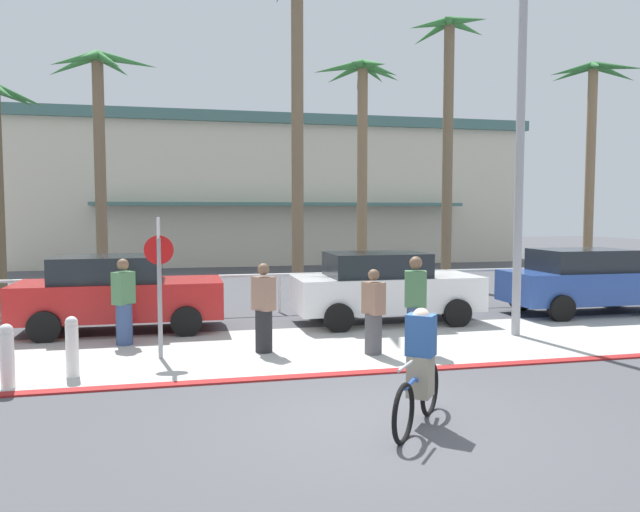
% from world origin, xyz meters
% --- Properties ---
extents(ground_plane, '(80.00, 80.00, 0.00)m').
position_xyz_m(ground_plane, '(0.00, 10.00, 0.00)').
color(ground_plane, '#4C4C51').
extents(sidewalk_strip, '(44.00, 4.00, 0.02)m').
position_xyz_m(sidewalk_strip, '(0.00, 4.20, 0.01)').
color(sidewalk_strip, beige).
rests_on(sidewalk_strip, ground).
extents(curb_paint, '(44.00, 0.24, 0.03)m').
position_xyz_m(curb_paint, '(0.00, 2.20, 0.01)').
color(curb_paint, maroon).
rests_on(curb_paint, ground).
extents(building_backdrop, '(25.82, 10.39, 7.36)m').
position_xyz_m(building_backdrop, '(2.38, 26.49, 3.70)').
color(building_backdrop, beige).
rests_on(building_backdrop, ground).
extents(rail_fence, '(27.80, 0.08, 1.04)m').
position_xyz_m(rail_fence, '(0.00, 8.50, 0.84)').
color(rail_fence, white).
rests_on(rail_fence, ground).
extents(stop_sign_bike_lane, '(0.52, 0.56, 2.56)m').
position_xyz_m(stop_sign_bike_lane, '(-2.89, 3.95, 1.68)').
color(stop_sign_bike_lane, gray).
rests_on(stop_sign_bike_lane, ground).
extents(bollard_0, '(0.20, 0.20, 1.00)m').
position_xyz_m(bollard_0, '(-5.06, 2.50, 0.52)').
color(bollard_0, white).
rests_on(bollard_0, ground).
extents(bollard_3, '(0.20, 0.20, 1.00)m').
position_xyz_m(bollard_3, '(-4.23, 2.98, 0.52)').
color(bollard_3, white).
rests_on(bollard_3, ground).
extents(streetlight_curb, '(0.24, 2.54, 7.50)m').
position_xyz_m(streetlight_curb, '(4.47, 4.17, 4.28)').
color(streetlight_curb, '#9EA0A5').
rests_on(streetlight_curb, ground).
extents(palm_tree_3, '(3.58, 3.41, 7.79)m').
position_xyz_m(palm_tree_3, '(-5.03, 13.69, 5.76)').
color(palm_tree_3, '#756047').
rests_on(palm_tree_3, ground).
extents(palm_tree_4, '(3.62, 3.58, 9.92)m').
position_xyz_m(palm_tree_4, '(0.90, 10.81, 7.17)').
color(palm_tree_4, '#756047').
rests_on(palm_tree_4, ground).
extents(palm_tree_5, '(3.11, 3.55, 7.96)m').
position_xyz_m(palm_tree_5, '(3.74, 13.58, 6.10)').
color(palm_tree_5, '#846B4C').
rests_on(palm_tree_5, ground).
extents(palm_tree_6, '(2.82, 2.89, 9.38)m').
position_xyz_m(palm_tree_6, '(6.64, 12.78, 6.54)').
color(palm_tree_6, '#756047').
rests_on(palm_tree_6, ground).
extents(palm_tree_7, '(3.83, 3.32, 8.47)m').
position_xyz_m(palm_tree_7, '(13.22, 13.88, 6.16)').
color(palm_tree_7, '#846B4C').
rests_on(palm_tree_7, ground).
extents(car_red_1, '(4.40, 2.02, 1.69)m').
position_xyz_m(car_red_1, '(-3.89, 6.77, 0.87)').
color(car_red_1, red).
rests_on(car_red_1, ground).
extents(car_white_2, '(4.40, 2.02, 1.69)m').
position_xyz_m(car_white_2, '(2.20, 6.47, 0.87)').
color(car_white_2, white).
rests_on(car_white_2, ground).
extents(car_blue_3, '(4.40, 2.02, 1.69)m').
position_xyz_m(car_blue_3, '(7.77, 6.55, 0.87)').
color(car_blue_3, '#284793').
rests_on(car_blue_3, ground).
extents(cyclist_blue_0, '(1.19, 1.46, 1.50)m').
position_xyz_m(cyclist_blue_0, '(0.37, -0.26, 0.69)').
color(cyclist_blue_0, black).
rests_on(cyclist_blue_0, ground).
extents(pedestrian_0, '(0.42, 0.47, 1.60)m').
position_xyz_m(pedestrian_0, '(0.95, 3.42, 0.74)').
color(pedestrian_0, '#4C4C51').
rests_on(pedestrian_0, ground).
extents(pedestrian_1, '(0.46, 0.47, 1.70)m').
position_xyz_m(pedestrian_1, '(-1.01, 4.01, 0.79)').
color(pedestrian_1, '#232326').
rests_on(pedestrian_1, ground).
extents(pedestrian_2, '(0.46, 0.47, 1.74)m').
position_xyz_m(pedestrian_2, '(-3.63, 5.27, 0.81)').
color(pedestrian_2, '#384C7A').
rests_on(pedestrian_2, ground).
extents(pedestrian_3, '(0.46, 0.41, 1.83)m').
position_xyz_m(pedestrian_3, '(1.77, 3.39, 0.86)').
color(pedestrian_3, '#384C7A').
rests_on(pedestrian_3, ground).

